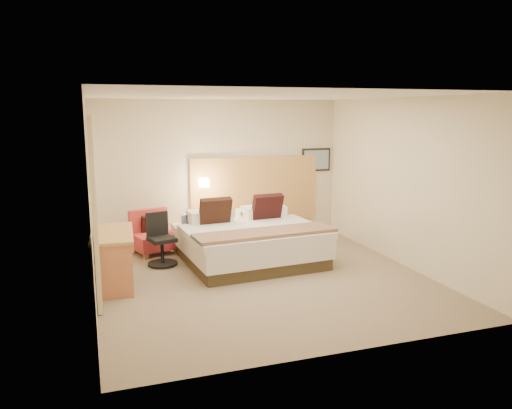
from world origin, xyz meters
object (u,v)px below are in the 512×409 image
object	(u,v)px
bed	(248,240)
side_table	(187,240)
lounge_chair	(153,236)
desk_chair	(161,244)
desk	(114,243)

from	to	relation	value
bed	side_table	bearing A→B (deg)	148.77
side_table	bed	bearing A→B (deg)	-31.23
lounge_chair	bed	bearing A→B (deg)	-34.58
side_table	desk_chair	world-z (taller)	desk_chair
side_table	lounge_chair	bearing A→B (deg)	140.12
bed	lounge_chair	xyz separation A→B (m)	(-1.45, 1.00, -0.05)
bed	lounge_chair	distance (m)	1.77
lounge_chair	side_table	size ratio (longest dim) A/B	1.45
bed	desk	bearing A→B (deg)	-166.18
desk	bed	bearing A→B (deg)	13.82
desk	lounge_chair	bearing A→B (deg)	64.65
bed	side_table	world-z (taller)	bed
bed	desk	distance (m)	2.26
side_table	desk	size ratio (longest dim) A/B	0.46
bed	lounge_chair	bearing A→B (deg)	145.42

